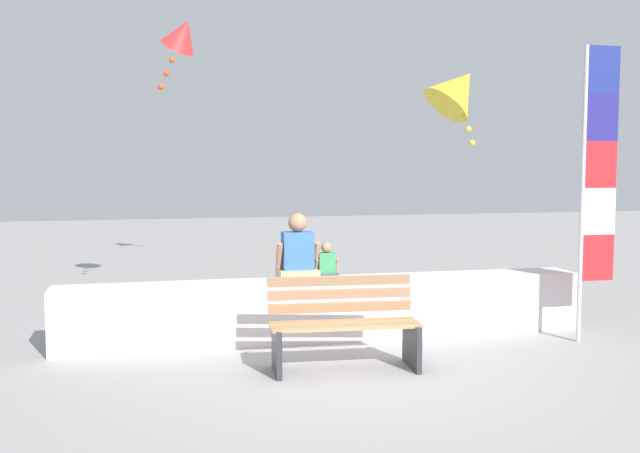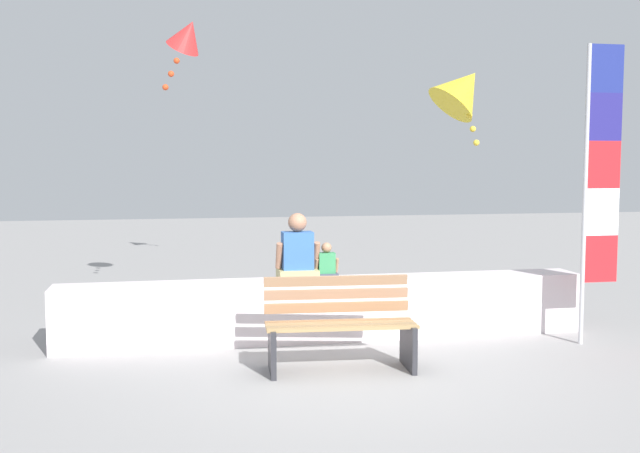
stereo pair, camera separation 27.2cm
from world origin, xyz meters
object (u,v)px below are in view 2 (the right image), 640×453
(park_bench, at_px, (340,327))
(kite_red, at_px, (187,36))
(flag_banner, at_px, (598,175))
(kite_yellow, at_px, (463,89))
(person_child, at_px, (326,265))
(person_adult, at_px, (297,254))

(park_bench, relative_size, kite_red, 1.42)
(flag_banner, xyz_separation_m, kite_yellow, (-0.77, 2.02, 1.11))
(flag_banner, xyz_separation_m, kite_red, (-4.35, 2.80, 1.82))
(park_bench, xyz_separation_m, person_child, (0.12, 1.22, 0.45))
(person_adult, height_order, person_child, person_adult)
(person_adult, relative_size, person_child, 1.82)
(park_bench, bearing_deg, kite_red, 112.70)
(park_bench, distance_m, kite_yellow, 4.20)
(kite_red, xyz_separation_m, kite_yellow, (3.58, -0.78, -0.71))
(person_adult, bearing_deg, kite_yellow, 26.84)
(flag_banner, distance_m, kite_red, 5.49)
(park_bench, distance_m, person_child, 1.31)
(kite_red, bearing_deg, flag_banner, -32.74)
(kite_yellow, bearing_deg, person_adult, -153.16)
(park_bench, distance_m, flag_banner, 3.37)
(person_child, height_order, flag_banner, flag_banner)
(person_adult, xyz_separation_m, flag_banner, (3.21, -0.78, 0.89))
(park_bench, height_order, flag_banner, flag_banner)
(person_child, bearing_deg, flag_banner, -15.23)
(flag_banner, bearing_deg, kite_yellow, 110.85)
(person_adult, bearing_deg, park_bench, -80.13)
(kite_red, bearing_deg, person_adult, -60.47)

